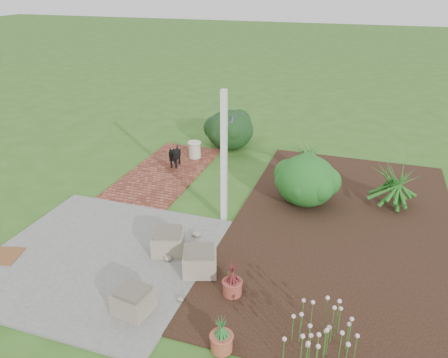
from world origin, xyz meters
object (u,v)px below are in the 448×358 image
(stone_trough_near, at_px, (134,302))
(cream_ceramic_urn, at_px, (195,150))
(black_dog, at_px, (174,155))
(evergreen_shrub, at_px, (306,179))

(stone_trough_near, height_order, cream_ceramic_urn, cream_ceramic_urn)
(black_dog, distance_m, cream_ceramic_urn, 0.74)
(stone_trough_near, bearing_deg, evergreen_shrub, 66.73)
(stone_trough_near, height_order, black_dog, black_dog)
(cream_ceramic_urn, relative_size, evergreen_shrub, 0.33)
(stone_trough_near, xyz_separation_m, cream_ceramic_urn, (-1.33, 5.47, 0.05))
(stone_trough_near, bearing_deg, cream_ceramic_urn, 103.63)
(black_dog, bearing_deg, stone_trough_near, -79.99)
(cream_ceramic_urn, bearing_deg, black_dog, -108.46)
(stone_trough_near, bearing_deg, black_dog, 108.10)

